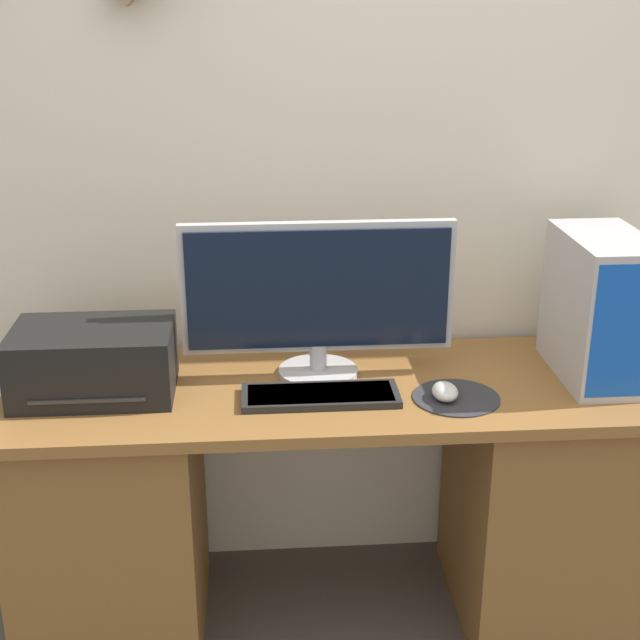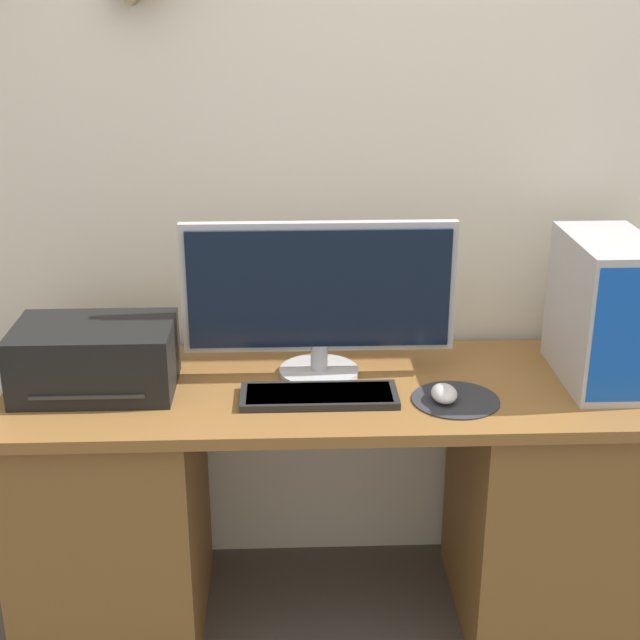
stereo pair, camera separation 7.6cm
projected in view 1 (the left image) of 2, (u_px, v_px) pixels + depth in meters
The scene contains 8 objects.
wall_back at pixel (315, 101), 2.34m from camera, with size 6.40×0.13×2.86m.
desk at pixel (332, 500), 2.38m from camera, with size 1.65×0.56×0.71m.
monitor at pixel (318, 295), 2.24m from camera, with size 0.69×0.21×0.41m.
keyboard at pixel (320, 395), 2.18m from camera, with size 0.39×0.14×0.02m.
mousepad at pixel (456, 398), 2.18m from camera, with size 0.22×0.22×0.00m.
mouse at pixel (445, 391), 2.17m from camera, with size 0.06×0.09×0.04m.
computer_tower at pixel (601, 307), 2.25m from camera, with size 0.19×0.35×0.37m.
printer at pixel (94, 362), 2.18m from camera, with size 0.39×0.26×0.17m.
Camera 1 is at (-0.19, -1.77, 1.66)m, focal length 50.00 mm.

